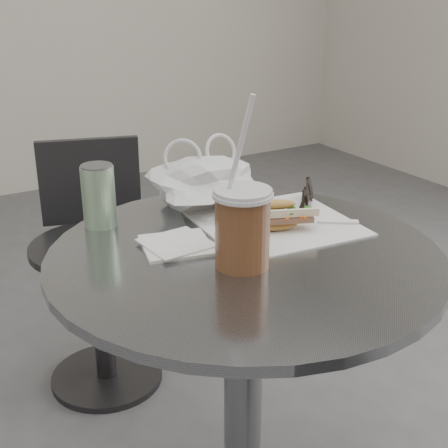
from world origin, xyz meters
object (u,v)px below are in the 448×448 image
banh_mi (274,216)px  sunglasses (307,196)px  cafe_table (243,371)px  drink_can (99,196)px  chair_far (99,280)px  iced_coffee (242,227)px

banh_mi → sunglasses: (0.15, 0.08, -0.01)m
cafe_table → banh_mi: size_ratio=3.74×
sunglasses → drink_can: size_ratio=0.87×
drink_can → cafe_table: bearing=-54.9°
drink_can → sunglasses: bearing=-16.2°
sunglasses → drink_can: 0.47m
cafe_table → drink_can: 0.47m
banh_mi → chair_far: bearing=123.5°
cafe_table → drink_can: bearing=125.1°
drink_can → iced_coffee: bearing=-64.6°
cafe_table → chair_far: size_ratio=1.00×
iced_coffee → drink_can: (-0.15, 0.32, -0.01)m
sunglasses → drink_can: bearing=115.6°
banh_mi → iced_coffee: size_ratio=0.65×
iced_coffee → drink_can: bearing=115.4°
sunglasses → banh_mi: bearing=160.8°
sunglasses → drink_can: (-0.45, 0.13, 0.04)m
cafe_table → sunglasses: bearing=28.4°
cafe_table → chair_far: bearing=92.3°
cafe_table → sunglasses: sunglasses is taller
sunglasses → drink_can: drink_can is taller
cafe_table → drink_can: size_ratio=5.74×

